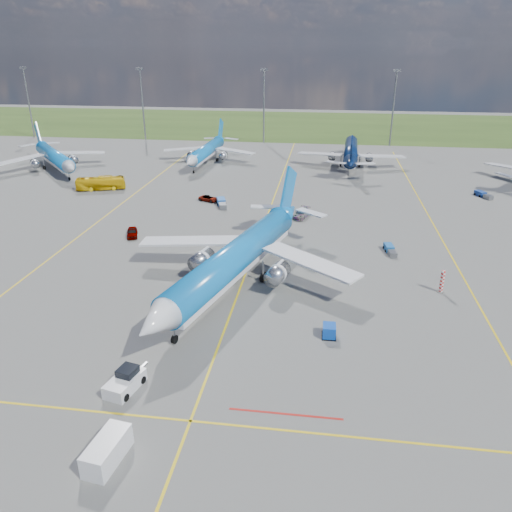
# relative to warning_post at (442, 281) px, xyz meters

# --- Properties ---
(ground) EXTENTS (400.00, 400.00, 0.00)m
(ground) POSITION_rel_warning_post_xyz_m (-26.00, -8.00, -1.50)
(ground) COLOR #545451
(ground) RESTS_ON ground
(grass_strip) EXTENTS (400.00, 80.00, 0.01)m
(grass_strip) POSITION_rel_warning_post_xyz_m (-26.00, 142.00, -1.50)
(grass_strip) COLOR #2D4719
(grass_strip) RESTS_ON ground
(taxiway_lines) EXTENTS (60.25, 160.00, 0.02)m
(taxiway_lines) POSITION_rel_warning_post_xyz_m (-25.83, 19.70, -1.49)
(taxiway_lines) COLOR yellow
(taxiway_lines) RESTS_ON ground
(floodlight_masts) EXTENTS (202.20, 0.50, 22.70)m
(floodlight_masts) POSITION_rel_warning_post_xyz_m (-16.00, 102.00, 11.06)
(floodlight_masts) COLOR slate
(floodlight_masts) RESTS_ON ground
(warning_post) EXTENTS (0.50, 0.50, 3.00)m
(warning_post) POSITION_rel_warning_post_xyz_m (0.00, 0.00, 0.00)
(warning_post) COLOR red
(warning_post) RESTS_ON ground
(bg_jet_nw) EXTENTS (46.66, 47.39, 9.90)m
(bg_jet_nw) POSITION_rel_warning_post_xyz_m (-83.61, 56.65, -1.50)
(bg_jet_nw) COLOR blue
(bg_jet_nw) RESTS_ON ground
(bg_jet_nnw) EXTENTS (29.06, 37.16, 9.39)m
(bg_jet_nnw) POSITION_rel_warning_post_xyz_m (-47.44, 70.12, -1.50)
(bg_jet_nnw) COLOR blue
(bg_jet_nnw) RESTS_ON ground
(bg_jet_n) EXTENTS (31.29, 40.12, 10.17)m
(bg_jet_n) POSITION_rel_warning_post_xyz_m (-9.21, 73.48, -1.50)
(bg_jet_n) COLOR #07183B
(bg_jet_n) RESTS_ON ground
(main_airliner) EXTENTS (45.31, 52.68, 11.79)m
(main_airliner) POSITION_rel_warning_post_xyz_m (-26.68, -2.06, -1.50)
(main_airliner) COLOR blue
(main_airliner) RESTS_ON ground
(pushback_tug) EXTENTS (3.05, 5.91, 1.96)m
(pushback_tug) POSITION_rel_warning_post_xyz_m (-33.10, -24.54, -0.71)
(pushback_tug) COLOR silver
(pushback_tug) RESTS_ON ground
(uld_container) EXTENTS (1.43, 1.77, 1.40)m
(uld_container) POSITION_rel_warning_post_xyz_m (-14.32, -12.81, -0.80)
(uld_container) COLOR #0D43B6
(uld_container) RESTS_ON ground
(service_van) EXTENTS (2.59, 4.73, 1.98)m
(service_van) POSITION_rel_warning_post_xyz_m (-31.16, -33.15, -0.51)
(service_van) COLOR silver
(service_van) RESTS_ON ground
(apron_bus) EXTENTS (10.73, 5.79, 2.93)m
(apron_bus) POSITION_rel_warning_post_xyz_m (-64.44, 40.60, -0.04)
(apron_bus) COLOR yellow
(apron_bus) RESTS_ON ground
(service_car_a) EXTENTS (3.00, 4.54, 1.44)m
(service_car_a) POSITION_rel_warning_post_xyz_m (-47.08, 13.84, -0.78)
(service_car_a) COLOR #999999
(service_car_a) RESTS_ON ground
(service_car_b) EXTENTS (4.55, 3.23, 1.15)m
(service_car_b) POSITION_rel_warning_post_xyz_m (-39.00, 35.40, -0.92)
(service_car_b) COLOR #999999
(service_car_b) RESTS_ON ground
(service_car_c) EXTENTS (3.47, 5.58, 1.51)m
(service_car_c) POSITION_rel_warning_post_xyz_m (-19.61, 27.74, -0.74)
(service_car_c) COLOR #999999
(service_car_c) RESTS_ON ground
(baggage_tug_w) EXTENTS (1.72, 4.39, 0.96)m
(baggage_tug_w) POSITION_rel_warning_post_xyz_m (-5.11, 12.73, -1.05)
(baggage_tug_w) COLOR #1B5CA6
(baggage_tug_w) RESTS_ON ground
(baggage_tug_c) EXTENTS (3.01, 5.64, 1.22)m
(baggage_tug_c) POSITION_rel_warning_post_xyz_m (-35.73, 32.74, -0.93)
(baggage_tug_c) COLOR #1C54A9
(baggage_tug_c) RESTS_ON ground
(baggage_tug_e) EXTENTS (3.02, 4.70, 1.04)m
(baggage_tug_e) POSITION_rel_warning_post_xyz_m (17.43, 46.30, -1.02)
(baggage_tug_e) COLOR navy
(baggage_tug_e) RESTS_ON ground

